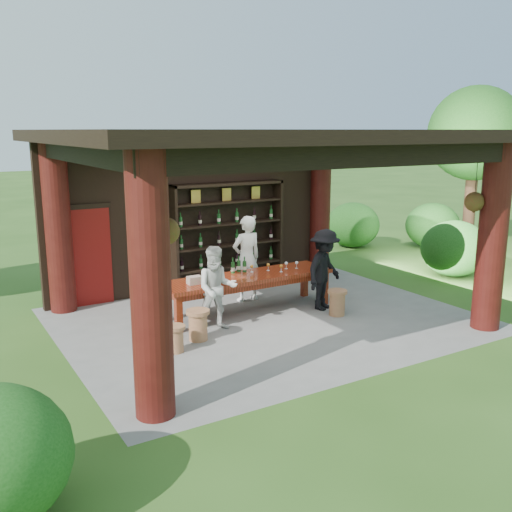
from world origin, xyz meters
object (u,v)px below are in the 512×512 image
wine_shelf (228,235)px  stool_far_left (175,338)px  stool_near_left (198,324)px  guest_woman (217,288)px  stool_near_right (337,302)px  guest_man (324,270)px  napkin_basket (195,280)px  host (247,259)px  tasting_table (248,281)px

wine_shelf → stool_far_left: 4.14m
stool_near_left → guest_woman: bearing=31.2°
wine_shelf → stool_near_right: size_ratio=5.39×
wine_shelf → guest_man: wine_shelf is taller
guest_man → napkin_basket: 2.61m
wine_shelf → stool_far_left: wine_shelf is taller
stool_far_left → guest_man: guest_man is taller
host → guest_man: 1.66m
napkin_basket → stool_near_right: bearing=-21.4°
tasting_table → stool_near_right: bearing=-36.9°
stool_near_left → stool_far_left: 0.62m
stool_near_left → host: (1.87, 1.59, 0.61)m
stool_far_left → guest_man: size_ratio=0.28×
tasting_table → guest_man: 1.54m
wine_shelf → stool_far_left: size_ratio=6.06×
wine_shelf → host: 1.23m
stool_near_right → host: host is taller
tasting_table → stool_far_left: (-2.03, -1.17, -0.40)m
guest_man → guest_woman: bearing=155.4°
stool_near_left → guest_man: 2.95m
stool_near_right → napkin_basket: (-2.53, 0.99, 0.56)m
stool_near_right → napkin_basket: 2.78m
guest_woman → napkin_basket: 0.54m
stool_near_right → host: 2.11m
tasting_table → host: bearing=61.4°
wine_shelf → tasting_table: bearing=-107.4°
stool_near_left → host: size_ratio=0.30×
napkin_basket → guest_woman: bearing=-69.3°
tasting_table → stool_near_right: tasting_table is taller
stool_near_right → guest_woman: guest_woman is taller
tasting_table → stool_far_left: 2.37m
wine_shelf → stool_far_left: (-2.62, -3.06, -0.95)m
tasting_table → host: 0.86m
stool_near_left → stool_far_left: size_ratio=1.19×
guest_woman → guest_man: guest_man is taller
wine_shelf → stool_near_right: bearing=-74.8°
wine_shelf → napkin_basket: bearing=-131.9°
wine_shelf → stool_far_left: bearing=-130.5°
napkin_basket → guest_man: bearing=-11.9°
host → tasting_table: bearing=59.8°
tasting_table → guest_woman: size_ratio=2.29×
wine_shelf → stool_near_left: bearing=-126.9°
wine_shelf → tasting_table: 2.06m
tasting_table → host: size_ratio=1.94×
stool_far_left → guest_woman: guest_woman is taller
host → guest_woman: host is taller
guest_man → stool_far_left: bearing=165.8°
tasting_table → stool_far_left: size_ratio=7.82×
guest_man → napkin_basket: bearing=144.3°
stool_near_right → host: size_ratio=0.28×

